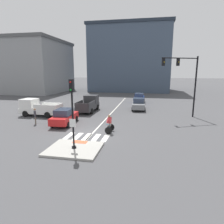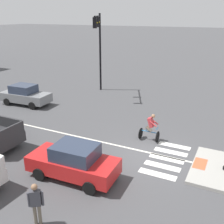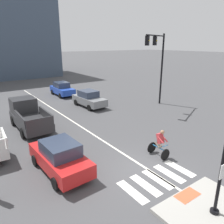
{
  "view_description": "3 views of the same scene",
  "coord_description": "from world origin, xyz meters",
  "px_view_note": "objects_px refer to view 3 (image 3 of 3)",
  "views": [
    {
      "loc": [
        5.03,
        -15.89,
        5.42
      ],
      "look_at": [
        1.22,
        3.9,
        1.18
      ],
      "focal_mm": 31.15,
      "sensor_mm": 36.0,
      "label": 1
    },
    {
      "loc": [
        -12.18,
        -3.84,
        7.04
      ],
      "look_at": [
        0.81,
        2.58,
        1.73
      ],
      "focal_mm": 43.01,
      "sensor_mm": 36.0,
      "label": 2
    },
    {
      "loc": [
        -6.99,
        -7.04,
        6.23
      ],
      "look_at": [
        1.33,
        4.69,
        1.66
      ],
      "focal_mm": 34.99,
      "sensor_mm": 36.0,
      "label": 3
    }
  ],
  "objects_px": {
    "car_blue_eastbound_distant": "(62,89)",
    "pickup_truck_charcoal_westbound_far": "(28,115)",
    "traffic_light_mast": "(158,58)",
    "car_grey_eastbound_far": "(89,99)",
    "cyclist": "(160,143)",
    "car_red_westbound_near": "(60,157)"
  },
  "relations": [
    {
      "from": "car_red_westbound_near",
      "to": "pickup_truck_charcoal_westbound_far",
      "type": "height_order",
      "value": "pickup_truck_charcoal_westbound_far"
    },
    {
      "from": "cyclist",
      "to": "car_blue_eastbound_distant",
      "type": "bearing_deg",
      "value": 84.63
    },
    {
      "from": "pickup_truck_charcoal_westbound_far",
      "to": "cyclist",
      "type": "height_order",
      "value": "pickup_truck_charcoal_westbound_far"
    },
    {
      "from": "car_red_westbound_near",
      "to": "car_grey_eastbound_far",
      "type": "relative_size",
      "value": 1.0
    },
    {
      "from": "pickup_truck_charcoal_westbound_far",
      "to": "cyclist",
      "type": "xyz_separation_m",
      "value": [
        4.75,
        -9.0,
        -0.11
      ]
    },
    {
      "from": "car_red_westbound_near",
      "to": "car_blue_eastbound_distant",
      "type": "height_order",
      "value": "same"
    },
    {
      "from": "car_red_westbound_near",
      "to": "car_grey_eastbound_far",
      "type": "distance_m",
      "value": 11.84
    },
    {
      "from": "traffic_light_mast",
      "to": "car_blue_eastbound_distant",
      "type": "height_order",
      "value": "traffic_light_mast"
    },
    {
      "from": "car_blue_eastbound_distant",
      "to": "cyclist",
      "type": "bearing_deg",
      "value": -95.37
    },
    {
      "from": "traffic_light_mast",
      "to": "cyclist",
      "type": "bearing_deg",
      "value": -134.86
    },
    {
      "from": "traffic_light_mast",
      "to": "car_red_westbound_near",
      "type": "xyz_separation_m",
      "value": [
        -12.6,
        -5.61,
        -4.07
      ]
    },
    {
      "from": "pickup_truck_charcoal_westbound_far",
      "to": "car_red_westbound_near",
      "type": "bearing_deg",
      "value": -93.24
    },
    {
      "from": "car_red_westbound_near",
      "to": "cyclist",
      "type": "distance_m",
      "value": 5.48
    },
    {
      "from": "car_grey_eastbound_far",
      "to": "cyclist",
      "type": "bearing_deg",
      "value": -99.51
    },
    {
      "from": "car_grey_eastbound_far",
      "to": "pickup_truck_charcoal_westbound_far",
      "type": "height_order",
      "value": "pickup_truck_charcoal_westbound_far"
    },
    {
      "from": "car_blue_eastbound_distant",
      "to": "pickup_truck_charcoal_westbound_far",
      "type": "relative_size",
      "value": 0.8
    },
    {
      "from": "traffic_light_mast",
      "to": "pickup_truck_charcoal_westbound_far",
      "type": "distance_m",
      "value": 12.89
    },
    {
      "from": "car_grey_eastbound_far",
      "to": "cyclist",
      "type": "xyz_separation_m",
      "value": [
        -1.91,
        -11.37,
        0.06
      ]
    },
    {
      "from": "car_grey_eastbound_far",
      "to": "cyclist",
      "type": "height_order",
      "value": "cyclist"
    },
    {
      "from": "pickup_truck_charcoal_westbound_far",
      "to": "cyclist",
      "type": "bearing_deg",
      "value": -62.17
    },
    {
      "from": "car_grey_eastbound_far",
      "to": "cyclist",
      "type": "distance_m",
      "value": 11.53
    },
    {
      "from": "car_red_westbound_near",
      "to": "pickup_truck_charcoal_westbound_far",
      "type": "relative_size",
      "value": 0.82
    }
  ]
}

